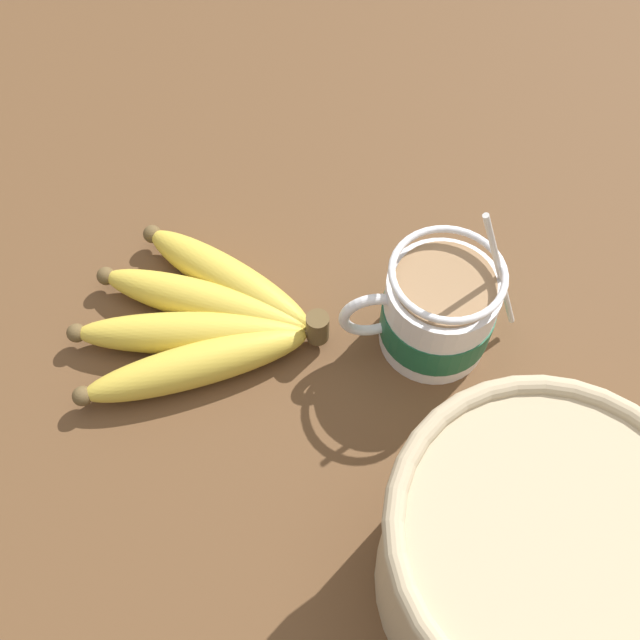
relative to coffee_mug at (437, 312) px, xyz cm
name	(u,v)px	position (x,y,z in cm)	size (l,w,h in cm)	color
table	(350,337)	(6.82, -2.13, -6.25)	(116.34, 116.34, 3.70)	brown
coffee_mug	(437,312)	(0.00, 0.00, 0.00)	(15.73, 9.55, 16.65)	silver
banana_bunch	(205,319)	(19.64, -3.45, -2.51)	(22.57, 19.52, 4.15)	brown
woven_basket	(532,560)	(-1.18, 21.32, 3.11)	(20.42, 20.42, 14.35)	tan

